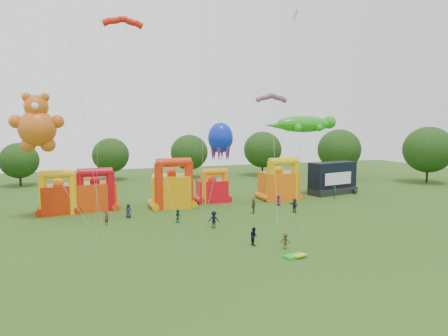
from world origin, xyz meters
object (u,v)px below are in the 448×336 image
object	(u,v)px
bouncy_castle_2	(172,188)
octopus_kite	(216,166)
bouncy_castle_0	(59,196)
gecko_kite	(301,144)
spectator_0	(128,211)
stage_trailer	(333,178)
spectator_4	(253,206)
teddy_bear_kite	(57,171)

from	to	relation	value
bouncy_castle_2	octopus_kite	distance (m)	7.40
bouncy_castle_0	gecko_kite	world-z (taller)	gecko_kite
bouncy_castle_2	spectator_0	xyz separation A→B (m)	(-6.69, -4.59, -1.81)
octopus_kite	gecko_kite	bearing A→B (deg)	2.45
bouncy_castle_2	stage_trailer	bearing A→B (deg)	3.64
bouncy_castle_0	gecko_kite	size ratio (longest dim) A/B	0.45
spectator_0	spectator_4	xyz separation A→B (m)	(16.07, -3.02, 0.08)
gecko_kite	spectator_4	bearing A→B (deg)	-144.74
bouncy_castle_0	stage_trailer	xyz separation A→B (m)	(43.48, 0.65, 0.37)
spectator_4	teddy_bear_kite	bearing A→B (deg)	-52.07
stage_trailer	spectator_0	xyz separation A→B (m)	(-35.01, -6.39, -1.74)
gecko_kite	octopus_kite	xyz separation A→B (m)	(-14.67, -0.63, -3.09)
gecko_kite	spectator_0	bearing A→B (deg)	-168.91
bouncy_castle_0	gecko_kite	xyz separation A→B (m)	(36.62, -0.22, 6.48)
stage_trailer	teddy_bear_kite	bearing A→B (deg)	-171.92
spectator_0	spectator_4	size ratio (longest dim) A/B	0.92
octopus_kite	spectator_0	size ratio (longest dim) A/B	6.74
teddy_bear_kite	spectator_0	xyz separation A→B (m)	(8.25, -0.25, -5.43)
octopus_kite	spectator_4	bearing A→B (deg)	-71.85
spectator_4	octopus_kite	bearing A→B (deg)	-116.27
bouncy_castle_0	spectator_4	bearing A→B (deg)	-19.65
octopus_kite	spectator_4	distance (m)	9.55
spectator_0	stage_trailer	bearing A→B (deg)	1.79
teddy_bear_kite	spectator_0	distance (m)	9.88
bouncy_castle_2	bouncy_castle_0	bearing A→B (deg)	175.67
teddy_bear_kite	gecko_kite	bearing A→B (deg)	8.23
stage_trailer	gecko_kite	bearing A→B (deg)	-172.75
bouncy_castle_0	spectator_0	distance (m)	10.32
stage_trailer	bouncy_castle_2	bearing A→B (deg)	-176.36
bouncy_castle_0	teddy_bear_kite	size ratio (longest dim) A/B	0.38
bouncy_castle_2	spectator_0	size ratio (longest dim) A/B	3.96
bouncy_castle_0	bouncy_castle_2	world-z (taller)	bouncy_castle_2
bouncy_castle_0	stage_trailer	distance (m)	43.48
bouncy_castle_2	gecko_kite	xyz separation A→B (m)	(21.46, 0.93, 6.03)
bouncy_castle_0	gecko_kite	bearing A→B (deg)	-0.35
bouncy_castle_2	teddy_bear_kite	distance (m)	15.97
teddy_bear_kite	gecko_kite	distance (m)	36.86
gecko_kite	spectator_4	distance (m)	16.71
bouncy_castle_2	spectator_4	world-z (taller)	bouncy_castle_2
spectator_0	gecko_kite	bearing A→B (deg)	2.54
gecko_kite	spectator_4	world-z (taller)	gecko_kite
stage_trailer	spectator_4	distance (m)	21.21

